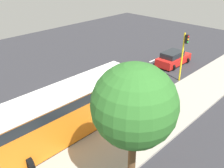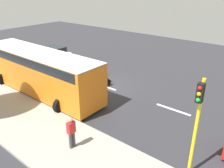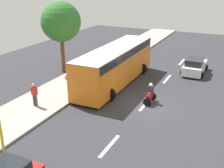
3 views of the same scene
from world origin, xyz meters
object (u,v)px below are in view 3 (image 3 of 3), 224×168
object	(u,v)px
city_bus	(116,63)
pedestrian_near_signal	(35,94)
motorcycle	(150,95)
street_tree_center	(61,22)
car_white	(195,66)

from	to	relation	value
city_bus	pedestrian_near_signal	xyz separation A→B (m)	(3.09, 6.84, -0.79)
city_bus	motorcycle	xyz separation A→B (m)	(-3.97, 2.62, -1.20)
pedestrian_near_signal	street_tree_center	xyz separation A→B (m)	(2.72, -7.50, 3.75)
pedestrian_near_signal	street_tree_center	bearing A→B (deg)	-70.09
car_white	motorcycle	distance (m)	8.48
city_bus	motorcycle	bearing A→B (deg)	146.58
motorcycle	pedestrian_near_signal	distance (m)	8.23
car_white	pedestrian_near_signal	bearing A→B (deg)	55.10
motorcycle	street_tree_center	size ratio (longest dim) A/B	0.23
car_white	street_tree_center	xyz separation A→B (m)	(11.46, 5.03, 4.10)
city_bus	car_white	bearing A→B (deg)	-134.82
car_white	street_tree_center	world-z (taller)	street_tree_center
car_white	pedestrian_near_signal	size ratio (longest dim) A/B	2.32
pedestrian_near_signal	city_bus	bearing A→B (deg)	-114.28
car_white	city_bus	world-z (taller)	city_bus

